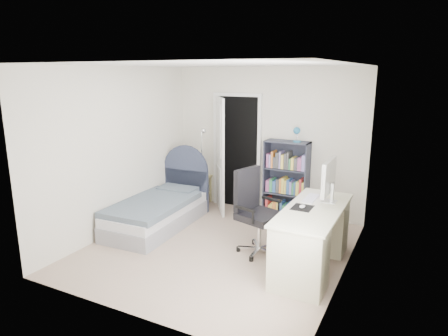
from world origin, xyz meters
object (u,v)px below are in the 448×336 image
at_px(bed, 160,209).
at_px(desk, 313,235).
at_px(floor_lamp, 203,177).
at_px(bookcase, 287,183).
at_px(nightstand, 197,182).
at_px(office_chair, 255,207).

height_order(bed, desk, desk).
relative_size(bed, floor_lamp, 1.31).
bearing_deg(bookcase, bed, -142.51).
relative_size(bed, desk, 1.18).
bearing_deg(nightstand, desk, -30.90).
height_order(nightstand, bookcase, bookcase).
height_order(nightstand, floor_lamp, floor_lamp).
bearing_deg(desk, nightstand, 149.10).
relative_size(bookcase, desk, 0.95).
distance_m(nightstand, floor_lamp, 0.45).
distance_m(bed, floor_lamp, 1.05).
relative_size(bookcase, office_chair, 1.35).
bearing_deg(nightstand, office_chair, -39.03).
height_order(nightstand, office_chair, office_chair).
xyz_separation_m(nightstand, floor_lamp, (0.29, -0.28, 0.20)).
distance_m(nightstand, desk, 3.04).
relative_size(bed, bookcase, 1.25).
xyz_separation_m(floor_lamp, office_chair, (1.47, -1.15, 0.03)).
bearing_deg(nightstand, bed, -88.02).
height_order(bed, floor_lamp, floor_lamp).
xyz_separation_m(nightstand, bookcase, (1.73, 0.05, 0.20)).
bearing_deg(bed, office_chair, -6.28).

